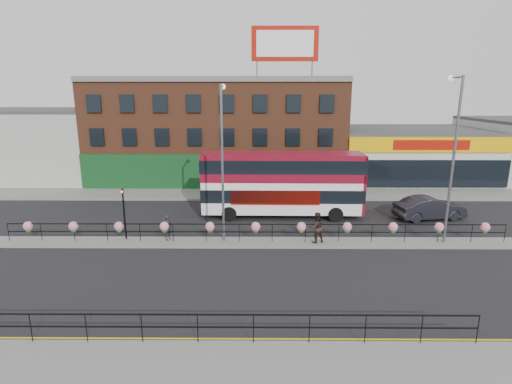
{
  "coord_description": "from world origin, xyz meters",
  "views": [
    {
      "loc": [
        0.18,
        -22.76,
        8.86
      ],
      "look_at": [
        0.0,
        3.0,
        2.5
      ],
      "focal_mm": 28.0,
      "sensor_mm": 36.0,
      "label": 1
    }
  ],
  "objects_px": {
    "lamp_column_west": "(222,150)",
    "pedestrian_a": "(168,227)",
    "pedestrian_b": "(316,227)",
    "car": "(430,208)",
    "lamp_column_east": "(453,146)",
    "double_decker_bus": "(283,178)"
  },
  "relations": [
    {
      "from": "lamp_column_west",
      "to": "pedestrian_a",
      "type": "bearing_deg",
      "value": -178.49
    },
    {
      "from": "pedestrian_a",
      "to": "pedestrian_b",
      "type": "bearing_deg",
      "value": -74.85
    },
    {
      "from": "car",
      "to": "lamp_column_east",
      "type": "bearing_deg",
      "value": 154.82
    },
    {
      "from": "pedestrian_a",
      "to": "car",
      "type": "bearing_deg",
      "value": -57.61
    },
    {
      "from": "car",
      "to": "pedestrian_b",
      "type": "bearing_deg",
      "value": 108.65
    },
    {
      "from": "double_decker_bus",
      "to": "lamp_column_east",
      "type": "height_order",
      "value": "lamp_column_east"
    },
    {
      "from": "lamp_column_west",
      "to": "lamp_column_east",
      "type": "bearing_deg",
      "value": -0.61
    },
    {
      "from": "car",
      "to": "lamp_column_east",
      "type": "relative_size",
      "value": 0.54
    },
    {
      "from": "car",
      "to": "lamp_column_west",
      "type": "height_order",
      "value": "lamp_column_west"
    },
    {
      "from": "lamp_column_west",
      "to": "car",
      "type": "bearing_deg",
      "value": 17.75
    },
    {
      "from": "pedestrian_b",
      "to": "double_decker_bus",
      "type": "bearing_deg",
      "value": -89.64
    },
    {
      "from": "pedestrian_b",
      "to": "lamp_column_east",
      "type": "relative_size",
      "value": 0.19
    },
    {
      "from": "double_decker_bus",
      "to": "lamp_column_west",
      "type": "distance_m",
      "value": 7.15
    },
    {
      "from": "pedestrian_b",
      "to": "lamp_column_west",
      "type": "bearing_deg",
      "value": -20.85
    },
    {
      "from": "double_decker_bus",
      "to": "lamp_column_east",
      "type": "distance_m",
      "value": 11.32
    },
    {
      "from": "pedestrian_a",
      "to": "lamp_column_west",
      "type": "xyz_separation_m",
      "value": [
        3.41,
        0.09,
        4.71
      ]
    },
    {
      "from": "pedestrian_b",
      "to": "lamp_column_west",
      "type": "xyz_separation_m",
      "value": [
        -5.58,
        0.47,
        4.55
      ]
    },
    {
      "from": "car",
      "to": "pedestrian_b",
      "type": "height_order",
      "value": "pedestrian_b"
    },
    {
      "from": "pedestrian_a",
      "to": "pedestrian_b",
      "type": "height_order",
      "value": "pedestrian_b"
    },
    {
      "from": "double_decker_bus",
      "to": "pedestrian_a",
      "type": "xyz_separation_m",
      "value": [
        -7.28,
        -5.43,
        -1.96
      ]
    },
    {
      "from": "pedestrian_b",
      "to": "pedestrian_a",
      "type": "bearing_deg",
      "value": -18.44
    },
    {
      "from": "pedestrian_a",
      "to": "pedestrian_b",
      "type": "relative_size",
      "value": 0.84
    }
  ]
}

